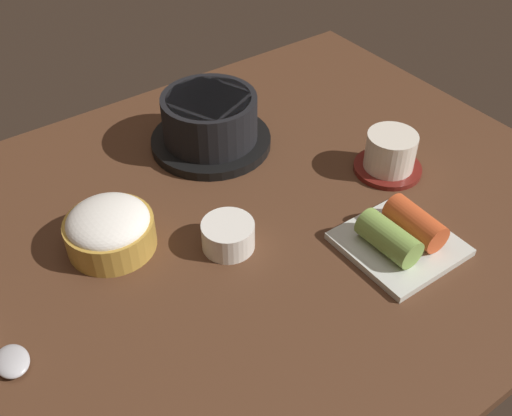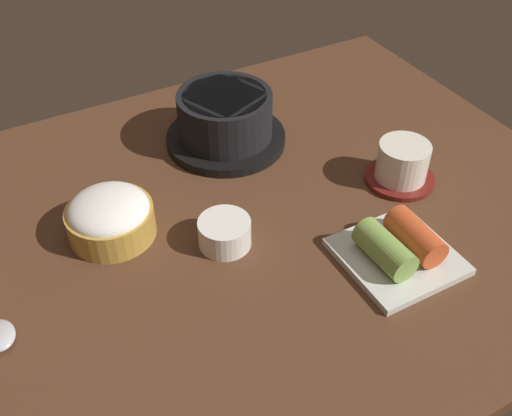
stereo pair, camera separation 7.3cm
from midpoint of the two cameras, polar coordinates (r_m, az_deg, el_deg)
The scene contains 7 objects.
dining_table at distance 82.40cm, azimuth -4.47°, elevation -1.98°, with size 100.00×76.00×2.00cm, color #4C2D1C.
stone_pot at distance 93.93cm, azimuth -6.64°, elevation 8.01°, with size 18.92×18.92×8.71cm.
rice_bowl at distance 79.32cm, azimuth -16.38°, elevation -1.98°, with size 11.52×11.52×6.26cm.
tea_cup_with_saucer at distance 90.02cm, azimuth 10.41°, elevation 5.01°, with size 10.20×10.20×6.34cm.
banchan_cup_center at distance 77.12cm, azimuth -5.37°, elevation -2.65°, with size 6.91×6.91×3.79cm.
kimchi_plate at distance 78.16cm, azimuth 11.06°, elevation -2.77°, with size 13.70×13.70×4.93cm.
spoon at distance 73.97cm, azimuth -25.62°, elevation -12.11°, with size 3.60×17.08×1.35cm.
Camera 1 is at (-32.64, -50.46, 57.31)cm, focal length 41.98 mm.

